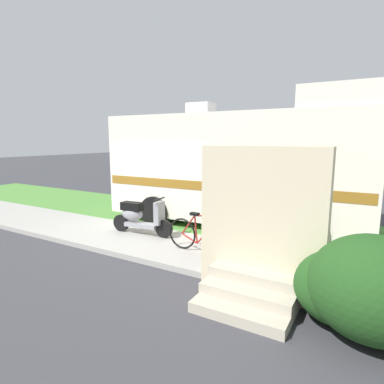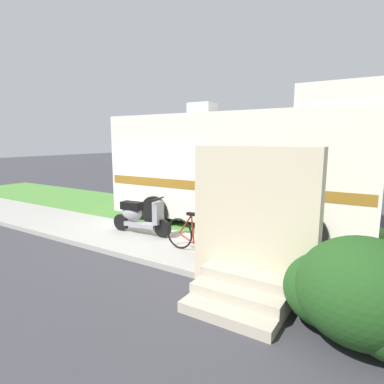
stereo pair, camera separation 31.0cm
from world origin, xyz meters
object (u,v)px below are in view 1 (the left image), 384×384
(motorhome_rv, at_px, (238,166))
(scooter, at_px, (139,216))
(bottle_spare, at_px, (309,265))
(bottle_green, at_px, (239,256))
(pickup_truck_near, at_px, (194,173))
(bicycle, at_px, (202,235))

(motorhome_rv, xyz_separation_m, scooter, (-1.73, -2.25, -1.18))
(motorhome_rv, xyz_separation_m, bottle_spare, (2.42, -2.50, -1.52))
(motorhome_rv, relative_size, scooter, 4.16)
(scooter, xyz_separation_m, bottle_green, (2.89, -0.49, -0.33))
(scooter, bearing_deg, pickup_truck_near, 107.94)
(bicycle, bearing_deg, pickup_truck_near, 120.86)
(motorhome_rv, bearing_deg, bicycle, -83.74)
(scooter, xyz_separation_m, bicycle, (2.02, -0.41, -0.07))
(scooter, bearing_deg, bottle_green, -9.55)
(pickup_truck_near, bearing_deg, bottle_green, -54.41)
(bicycle, relative_size, pickup_truck_near, 0.32)
(pickup_truck_near, height_order, bottle_spare, pickup_truck_near)
(bicycle, relative_size, bottle_spare, 6.73)
(motorhome_rv, bearing_deg, bottle_spare, -45.94)
(pickup_truck_near, distance_m, bottle_spare, 9.23)
(pickup_truck_near, bearing_deg, bottle_spare, -47.15)
(scooter, xyz_separation_m, bottle_spare, (4.15, -0.26, -0.35))
(motorhome_rv, distance_m, pickup_truck_near, 5.77)
(bottle_green, bearing_deg, pickup_truck_near, 125.59)
(scooter, height_order, bicycle, scooter)
(scooter, bearing_deg, bicycle, -11.58)
(motorhome_rv, relative_size, pickup_truck_near, 1.38)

